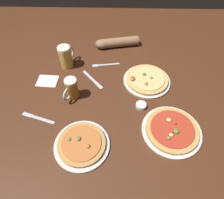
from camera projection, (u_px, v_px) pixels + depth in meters
ground_plane at (112, 103)px, 1.22m from camera, size 2.40×2.40×0.03m
pizza_plate_near at (172, 130)px, 1.06m from camera, size 0.33×0.33×0.05m
pizza_plate_far at (147, 80)px, 1.30m from camera, size 0.32×0.32×0.05m
pizza_plate_side at (82, 144)px, 1.01m from camera, size 0.29×0.29×0.05m
beer_mug_dark at (66, 57)px, 1.35m from camera, size 0.09×0.14×0.16m
beer_mug_amber at (72, 89)px, 1.17m from camera, size 0.08×0.12×0.14m
ramekin_sauce at (141, 105)px, 1.17m from camera, size 0.06×0.06×0.03m
napkin_folded at (47, 81)px, 1.31m from camera, size 0.14×0.12×0.01m
fork_left at (105, 65)px, 1.41m from camera, size 0.20×0.05×0.01m
knife_right at (93, 79)px, 1.32m from camera, size 0.16×0.17×0.01m
knife_spare at (38, 118)px, 1.12m from camera, size 0.21×0.08×0.01m
diner_arm at (115, 43)px, 1.52m from camera, size 0.34×0.13×0.07m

